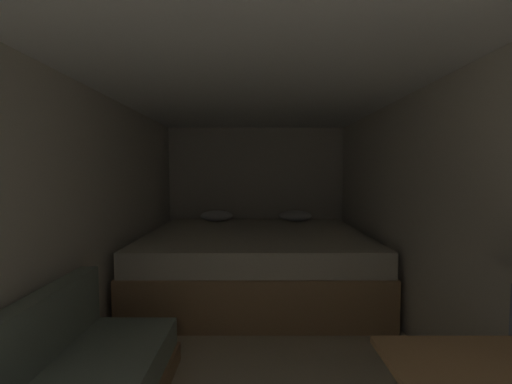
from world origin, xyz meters
name	(u,v)px	position (x,y,z in m)	size (l,w,h in m)	color
ground_plane	(255,357)	(0.00, 1.79, 0.00)	(6.69, 6.69, 0.00)	beige
wall_back	(255,197)	(0.00, 4.16, 0.99)	(2.59, 0.05, 1.98)	beige
wall_left	(76,222)	(-1.27, 1.79, 0.99)	(0.05, 4.69, 1.98)	beige
wall_right	(434,222)	(1.27, 1.79, 0.99)	(0.05, 4.69, 1.98)	beige
ceiling_slab	(255,77)	(0.00, 1.79, 2.01)	(2.59, 4.69, 0.05)	white
bed	(255,261)	(0.00, 3.10, 0.35)	(2.37, 1.99, 0.83)	tan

